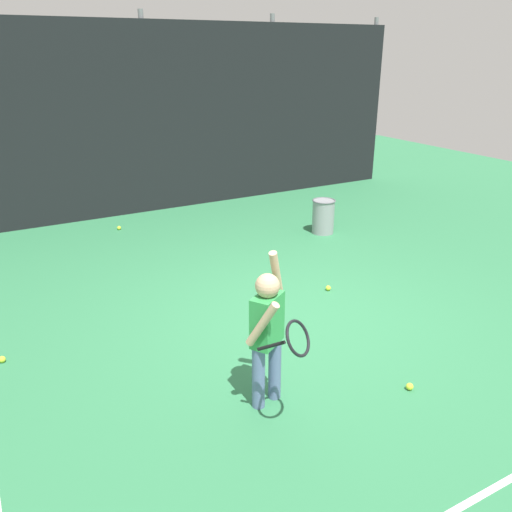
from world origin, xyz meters
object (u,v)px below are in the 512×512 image
Objects in this scene: tennis_player at (268,329)px; tennis_ball_0 at (410,387)px; ball_hopper at (323,216)px; tennis_ball_1 at (328,288)px; tennis_ball_3 at (2,359)px; tennis_ball_2 at (119,228)px.

tennis_player is 20.46× the size of tennis_ball_0.
ball_hopper is at bearing 64.43° from tennis_ball_0.
tennis_ball_0 is at bearing -106.56° from tennis_ball_1.
tennis_ball_3 is (-3.76, 0.22, 0.00)m from tennis_ball_1.
tennis_ball_3 is (-2.10, -3.44, 0.00)m from tennis_ball_2.
tennis_player is at bearing -42.73° from tennis_ball_3.
tennis_ball_1 is 1.00× the size of tennis_ball_2.
tennis_player reaches higher than tennis_ball_0.
ball_hopper is 3.44m from tennis_ball_2.
tennis_player is at bearing -138.96° from tennis_ball_1.
tennis_ball_1 is (0.61, 2.04, 0.00)m from tennis_ball_0.
tennis_ball_0 is (1.21, -0.46, -0.69)m from tennis_player.
tennis_ball_0 is 3.89m from tennis_ball_3.
tennis_player is 1.47m from tennis_ball_0.
tennis_ball_2 is at bearing 100.46° from tennis_ball_0.
tennis_ball_0 is 2.13m from tennis_ball_1.
tennis_player is 2.50m from tennis_ball_1.
tennis_player is 5.30m from tennis_ball_2.
tennis_player is 2.75m from tennis_ball_3.
tennis_ball_2 is 4.04m from tennis_ball_3.
ball_hopper is at bearing 18.15° from tennis_ball_3.
ball_hopper reaches higher than tennis_ball_0.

